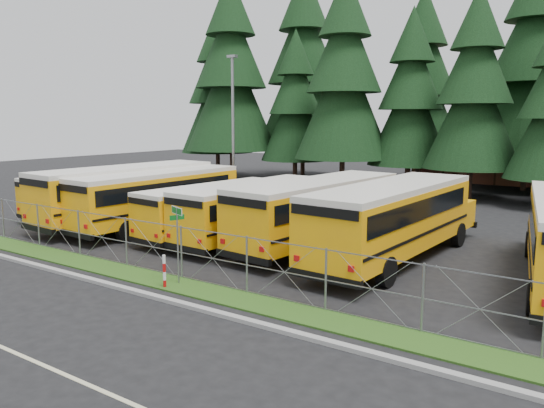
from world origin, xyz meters
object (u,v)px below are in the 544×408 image
Objects in this scene: bus_1 at (133,195)px; bus_4 at (258,211)px; light_standard at (233,124)px; bus_0 at (99,194)px; bus_5 at (323,213)px; bus_3 at (218,210)px; bus_6 at (396,222)px; bus_2 at (163,199)px; street_sign at (177,229)px; striped_bollard at (164,272)px.

bus_1 is 1.16× the size of bus_4.
light_standard reaches higher than bus_4.
light_standard is (-0.08, 9.26, 3.88)m from bus_1.
bus_0 is 0.83× the size of bus_5.
bus_1 reaches higher than bus_4.
bus_1 is at bearing -172.36° from bus_3.
bus_0 is at bearing -177.20° from bus_4.
bus_1 reaches higher than bus_6.
bus_6 reaches higher than bus_2.
bus_1 is at bearing -89.52° from light_standard.
bus_6 is at bearing 6.21° from bus_0.
bus_6 is at bearing 9.00° from bus_3.
street_sign is at bearing -38.68° from bus_2.
bus_2 is at bearing -172.57° from bus_3.
light_standard is at bearing 107.06° from bus_2.
bus_1 reaches higher than bus_5.
bus_4 reaches higher than striped_bollard.
bus_2 reaches higher than street_sign.
street_sign is 19.27m from light_standard.
bus_0 is 0.84× the size of bus_2.
bus_2 is 10.76m from striped_bollard.
light_standard is at bearing 94.57° from bus_1.
bus_5 is (11.48, 1.16, -0.06)m from bus_1.
bus_0 is at bearing 178.08° from bus_2.
bus_0 is 1.00× the size of bus_3.
bus_0 is at bearing -176.17° from bus_6.
bus_0 is 0.80× the size of bus_1.
bus_2 reaches higher than striped_bollard.
bus_3 is (9.73, -0.39, -0.00)m from bus_0.
bus_5 reaches higher than street_sign.
bus_5 is at bearing 176.66° from bus_6.
bus_1 is 12.41m from striped_bollard.
bus_3 reaches higher than striped_bollard.
bus_1 is (3.69, -0.58, 0.33)m from bus_0.
bus_3 is at bearing 4.54° from bus_2.
bus_5 is at bearing 7.97° from bus_0.
bus_3 is 9.17m from bus_6.
bus_6 reaches higher than bus_3.
bus_5 is (15.16, 0.57, 0.26)m from bus_0.
striped_bollard is (-1.57, -8.55, -0.96)m from bus_5.
bus_0 is 15.57m from street_sign.
bus_6 is 9.14m from street_sign.
bus_6 reaches higher than striped_bollard.
bus_4 is (11.89, -0.02, 0.10)m from bus_0.
street_sign is (-1.47, -7.95, 0.47)m from bus_5.
street_sign is 1.56m from striped_bollard.
bus_1 is at bearing 143.27° from striped_bollard.
bus_5 reaches higher than bus_0.
bus_6 is at bearing 4.09° from bus_4.
bus_4 reaches higher than bus_3.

